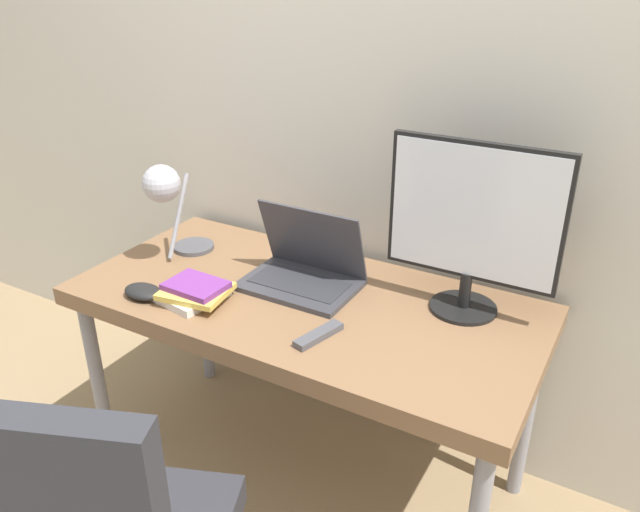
{
  "coord_description": "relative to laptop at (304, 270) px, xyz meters",
  "views": [
    {
      "loc": [
        0.9,
        -1.13,
        1.73
      ],
      "look_at": [
        0.08,
        0.32,
        0.93
      ],
      "focal_mm": 35.0,
      "sensor_mm": 36.0,
      "label": 1
    }
  ],
  "objects": [
    {
      "name": "wall_back",
      "position": [
        0.05,
        0.35,
        0.5
      ],
      "size": [
        8.0,
        0.05,
        2.6
      ],
      "color": "beige",
      "rests_on": "ground_plane"
    },
    {
      "name": "desk",
      "position": [
        0.05,
        -0.08,
        -0.12
      ],
      "size": [
        1.5,
        0.72,
        0.75
      ],
      "color": "brown",
      "rests_on": "ground_plane"
    },
    {
      "name": "laptop",
      "position": [
        0.0,
        0.0,
        0.0
      ],
      "size": [
        0.37,
        0.26,
        0.26
      ],
      "color": "#38383D",
      "rests_on": "desk"
    },
    {
      "name": "monitor",
      "position": [
        0.51,
        0.1,
        0.24
      ],
      "size": [
        0.51,
        0.21,
        0.53
      ],
      "color": "black",
      "rests_on": "desk"
    },
    {
      "name": "desk_lamp",
      "position": [
        -0.5,
        -0.08,
        0.2
      ],
      "size": [
        0.15,
        0.27,
        0.36
      ],
      "color": "#4C4C51",
      "rests_on": "desk"
    },
    {
      "name": "book_stack",
      "position": [
        -0.25,
        -0.26,
        -0.02
      ],
      "size": [
        0.24,
        0.21,
        0.06
      ],
      "color": "silver",
      "rests_on": "desk"
    },
    {
      "name": "tv_remote",
      "position": [
        0.2,
        -0.26,
        -0.04
      ],
      "size": [
        0.08,
        0.17,
        0.02
      ],
      "color": "#4C4C51",
      "rests_on": "desk"
    },
    {
      "name": "game_controller",
      "position": [
        -0.4,
        -0.33,
        -0.03
      ],
      "size": [
        0.14,
        0.09,
        0.04
      ],
      "color": "black",
      "rests_on": "desk"
    }
  ]
}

